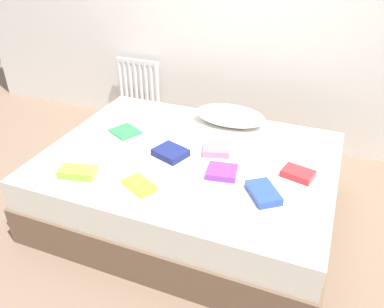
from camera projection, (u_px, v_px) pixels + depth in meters
name	position (u px, v px, depth m)	size (l,w,h in m)	color
ground_plane	(190.00, 211.00, 2.92)	(8.00, 8.00, 0.00)	#7F6651
bed	(189.00, 185.00, 2.80)	(2.00, 1.50, 0.50)	brown
radiator	(139.00, 86.00, 3.99)	(0.47, 0.04, 0.56)	white
pillow	(230.00, 116.00, 3.03)	(0.56, 0.29, 0.15)	white
textbook_navy	(171.00, 153.00, 2.64)	(0.21, 0.18, 0.05)	navy
textbook_white	(99.00, 149.00, 2.71)	(0.23, 0.14, 0.02)	white
textbook_blue	(263.00, 193.00, 2.26)	(0.23, 0.14, 0.05)	#2847B7
textbook_yellow	(140.00, 185.00, 2.34)	(0.21, 0.13, 0.03)	yellow
textbook_green	(125.00, 132.00, 2.94)	(0.20, 0.18, 0.02)	green
textbook_lime	(78.00, 172.00, 2.44)	(0.23, 0.12, 0.05)	#8CC638
textbook_red	(298.00, 174.00, 2.43)	(0.19, 0.13, 0.04)	red
textbook_purple	(222.00, 172.00, 2.45)	(0.19, 0.17, 0.04)	purple
textbook_pink	(217.00, 149.00, 2.69)	(0.18, 0.18, 0.05)	pink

